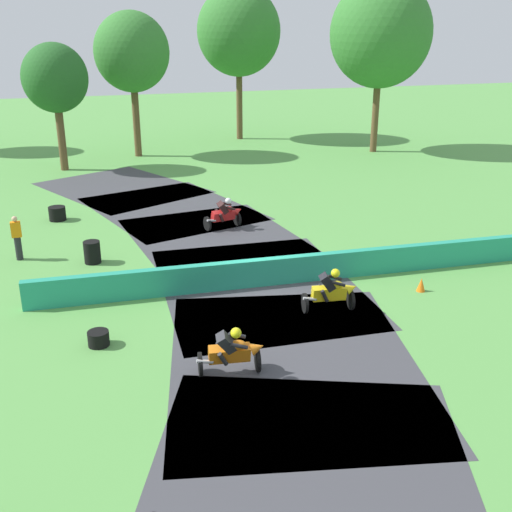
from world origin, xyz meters
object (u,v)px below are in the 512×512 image
at_px(motorcycle_chase_yellow, 332,291).
at_px(tire_stack_mid_a, 98,338).
at_px(track_marshal, 17,238).
at_px(traffic_cone, 421,285).
at_px(motorcycle_trailing_red, 225,214).
at_px(tire_stack_far, 57,214).
at_px(motorcycle_lead_orange, 233,351).
at_px(tire_stack_mid_b, 92,252).

xyz_separation_m(motorcycle_chase_yellow, tire_stack_mid_a, (-6.70, -0.04, -0.46)).
relative_size(track_marshal, traffic_cone, 3.70).
height_order(motorcycle_trailing_red, tire_stack_mid_a, motorcycle_trailing_red).
relative_size(tire_stack_mid_a, tire_stack_far, 0.79).
relative_size(motorcycle_trailing_red, tire_stack_far, 2.39).
xyz_separation_m(motorcycle_chase_yellow, traffic_cone, (3.34, 0.50, -0.44)).
bearing_deg(tire_stack_far, motorcycle_chase_yellow, -57.63).
bearing_deg(motorcycle_lead_orange, tire_stack_mid_b, 107.39).
relative_size(motorcycle_chase_yellow, tire_stack_far, 2.38).
height_order(motorcycle_lead_orange, tire_stack_far, motorcycle_lead_orange).
xyz_separation_m(motorcycle_lead_orange, traffic_cone, (7.06, 3.02, -0.42)).
bearing_deg(track_marshal, tire_stack_far, 73.19).
bearing_deg(motorcycle_trailing_red, tire_stack_far, 153.62).
bearing_deg(motorcycle_chase_yellow, traffic_cone, 8.43).
height_order(tire_stack_mid_a, track_marshal, track_marshal).
bearing_deg(motorcycle_trailing_red, motorcycle_lead_orange, -104.02).
xyz_separation_m(tire_stack_mid_a, traffic_cone, (10.05, 0.54, 0.02)).
relative_size(motorcycle_chase_yellow, tire_stack_mid_a, 3.02).
relative_size(motorcycle_lead_orange, motorcycle_trailing_red, 0.99).
bearing_deg(tire_stack_far, motorcycle_lead_orange, -75.06).
bearing_deg(tire_stack_mid_a, motorcycle_lead_orange, -39.68).
xyz_separation_m(tire_stack_mid_a, tire_stack_mid_b, (0.25, 6.27, 0.20)).
relative_size(motorcycle_lead_orange, tire_stack_mid_b, 2.13).
distance_m(motorcycle_chase_yellow, motorcycle_trailing_red, 8.70).
relative_size(tire_stack_mid_a, tire_stack_mid_b, 0.71).
distance_m(motorcycle_trailing_red, traffic_cone, 9.21).
height_order(tire_stack_mid_a, tire_stack_far, tire_stack_far).
bearing_deg(traffic_cone, tire_stack_mid_b, 149.67).
xyz_separation_m(tire_stack_far, track_marshal, (-1.38, -4.58, 0.52)).
bearing_deg(track_marshal, tire_stack_mid_b, -24.52).
xyz_separation_m(tire_stack_mid_b, traffic_cone, (9.80, -5.73, -0.18)).
bearing_deg(motorcycle_chase_yellow, track_marshal, 140.55).
height_order(motorcycle_trailing_red, tire_stack_mid_b, motorcycle_trailing_red).
height_order(motorcycle_trailing_red, tire_stack_far, motorcycle_trailing_red).
xyz_separation_m(motorcycle_chase_yellow, tire_stack_far, (-7.57, 11.94, -0.36)).
height_order(motorcycle_trailing_red, traffic_cone, motorcycle_trailing_red).
relative_size(tire_stack_mid_a, track_marshal, 0.35).
xyz_separation_m(tire_stack_far, traffic_cone, (10.92, -11.45, -0.08)).
bearing_deg(tire_stack_far, track_marshal, -106.81).
bearing_deg(track_marshal, traffic_cone, -29.20).
distance_m(motorcycle_lead_orange, track_marshal, 11.19).
distance_m(tire_stack_mid_a, track_marshal, 7.77).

